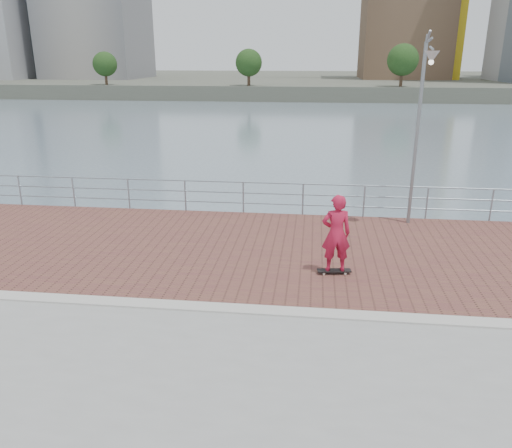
# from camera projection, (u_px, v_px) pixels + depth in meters

# --- Properties ---
(water) EXTENTS (400.00, 400.00, 0.00)m
(water) POSITION_uv_depth(u_px,v_px,m) (246.00, 389.00, 11.34)
(water) COLOR slate
(water) RESTS_ON ground
(brick_lane) EXTENTS (40.00, 6.80, 0.02)m
(brick_lane) POSITION_uv_depth(u_px,v_px,m) (263.00, 249.00, 14.09)
(brick_lane) COLOR brown
(brick_lane) RESTS_ON seawall
(curb) EXTENTS (40.00, 0.40, 0.06)m
(curb) POSITION_uv_depth(u_px,v_px,m) (245.00, 310.00, 10.69)
(curb) COLOR #B7B5AD
(curb) RESTS_ON seawall
(far_shore) EXTENTS (320.00, 95.00, 2.50)m
(far_shore) POSITION_uv_depth(u_px,v_px,m) (311.00, 81.00, 126.25)
(far_shore) COLOR #4C5142
(far_shore) RESTS_ON ground
(guardrail) EXTENTS (39.06, 0.06, 1.13)m
(guardrail) POSITION_uv_depth(u_px,v_px,m) (273.00, 195.00, 17.07)
(guardrail) COLOR #8C9EA8
(guardrail) RESTS_ON brick_lane
(street_lamp) EXTENTS (0.41, 1.19, 5.62)m
(street_lamp) POSITION_uv_depth(u_px,v_px,m) (423.00, 99.00, 14.66)
(street_lamp) COLOR gray
(street_lamp) RESTS_ON brick_lane
(skateboard) EXTENTS (0.86, 0.33, 0.10)m
(skateboard) POSITION_uv_depth(u_px,v_px,m) (334.00, 271.00, 12.47)
(skateboard) COLOR black
(skateboard) RESTS_ON brick_lane
(skateboarder) EXTENTS (0.77, 0.57, 1.96)m
(skateboarder) POSITION_uv_depth(u_px,v_px,m) (336.00, 233.00, 12.15)
(skateboarder) COLOR #B61838
(skateboarder) RESTS_ON skateboard
(shoreline_trees) EXTENTS (144.98, 5.02, 6.69)m
(shoreline_trees) POSITION_uv_depth(u_px,v_px,m) (351.00, 61.00, 81.03)
(shoreline_trees) COLOR #473323
(shoreline_trees) RESTS_ON far_shore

